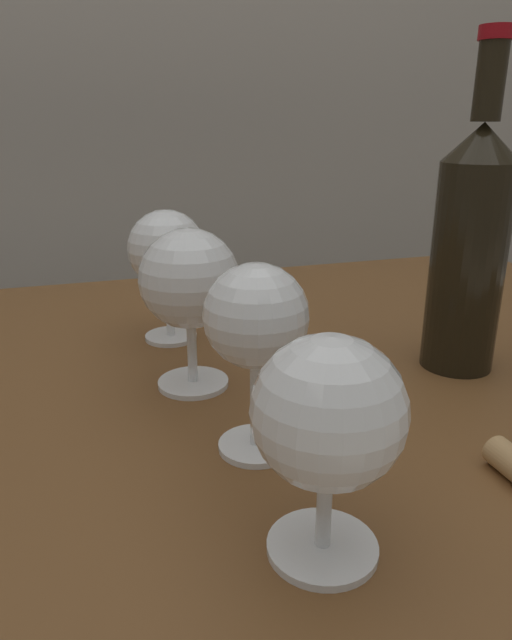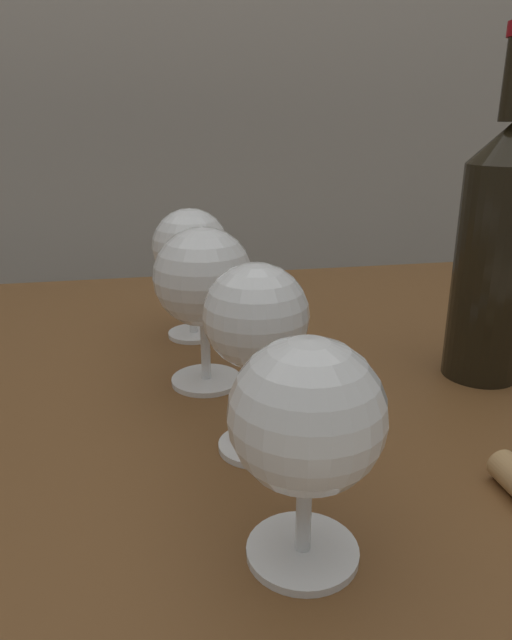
{
  "view_description": "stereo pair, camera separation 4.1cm",
  "coord_description": "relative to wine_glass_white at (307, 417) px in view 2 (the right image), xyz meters",
  "views": [
    {
      "loc": [
        -0.05,
        -0.52,
        1.02
      ],
      "look_at": [
        0.06,
        -0.15,
        0.88
      ],
      "focal_mm": 32.36,
      "sensor_mm": 36.0,
      "label": 1
    },
    {
      "loc": [
        -0.01,
        -0.53,
        1.02
      ],
      "look_at": [
        0.06,
        -0.15,
        0.88
      ],
      "focal_mm": 32.36,
      "sensor_mm": 36.0,
      "label": 2
    }
  ],
  "objects": [
    {
      "name": "dining_table",
      "position": [
        -0.07,
        0.26,
        -0.2
      ],
      "size": [
        1.33,
        0.76,
        0.78
      ],
      "color": "brown",
      "rests_on": "ground_plane"
    },
    {
      "name": "wine_glass_rose",
      "position": [
        -0.0,
        0.12,
        0.01
      ],
      "size": [
        0.08,
        0.08,
        0.15
      ],
      "color": "white",
      "rests_on": "dining_table"
    },
    {
      "name": "wine_glass_cabernet",
      "position": [
        -0.03,
        0.24,
        0.01
      ],
      "size": [
        0.09,
        0.09,
        0.15
      ],
      "color": "white",
      "rests_on": "dining_table"
    },
    {
      "name": "wine_bottle",
      "position": [
        0.24,
        0.21,
        0.03
      ],
      "size": [
        0.07,
        0.07,
        0.32
      ],
      "color": "black",
      "rests_on": "dining_table"
    },
    {
      "name": "wine_glass_amber",
      "position": [
        -0.03,
        0.37,
        0.01
      ],
      "size": [
        0.09,
        0.09,
        0.15
      ],
      "color": "white",
      "rests_on": "dining_table"
    },
    {
      "name": "wine_glass_white",
      "position": [
        0.0,
        0.0,
        0.0
      ],
      "size": [
        0.09,
        0.09,
        0.14
      ],
      "color": "white",
      "rests_on": "dining_table"
    }
  ]
}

